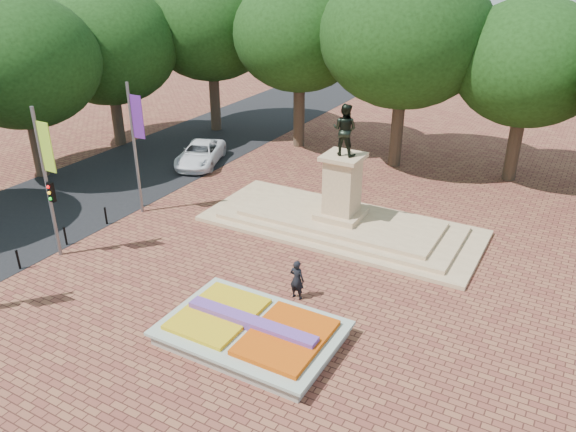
% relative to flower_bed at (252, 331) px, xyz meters
% --- Properties ---
extents(ground, '(90.00, 90.00, 0.00)m').
position_rel_flower_bed_xyz_m(ground, '(-1.03, 2.00, -0.38)').
color(ground, brown).
rests_on(ground, ground).
extents(asphalt_street, '(9.00, 90.00, 0.02)m').
position_rel_flower_bed_xyz_m(asphalt_street, '(-16.03, 7.00, -0.37)').
color(asphalt_street, black).
rests_on(asphalt_street, ground).
extents(flower_bed, '(6.30, 4.30, 0.91)m').
position_rel_flower_bed_xyz_m(flower_bed, '(0.00, 0.00, 0.00)').
color(flower_bed, gray).
rests_on(flower_bed, ground).
extents(monument, '(14.00, 6.00, 6.40)m').
position_rel_flower_bed_xyz_m(monument, '(-1.03, 10.00, 0.50)').
color(monument, tan).
rests_on(monument, ground).
extents(tree_row_back, '(44.80, 8.80, 10.43)m').
position_rel_flower_bed_xyz_m(tree_row_back, '(1.31, 20.00, 6.29)').
color(tree_row_back, '#38291E').
rests_on(tree_row_back, ground).
extents(tree_row_street, '(8.40, 25.40, 9.98)m').
position_rel_flower_bed_xyz_m(tree_row_street, '(-20.53, 6.67, 6.01)').
color(tree_row_street, '#38291E').
rests_on(tree_row_street, ground).
extents(banner_poles, '(0.88, 11.17, 7.00)m').
position_rel_flower_bed_xyz_m(banner_poles, '(-11.10, 0.69, 3.50)').
color(banner_poles, slate).
rests_on(banner_poles, ground).
extents(bollard_row, '(0.12, 13.12, 0.98)m').
position_rel_flower_bed_xyz_m(bollard_row, '(-11.73, 0.50, 0.15)').
color(bollard_row, black).
rests_on(bollard_row, ground).
extents(van, '(4.08, 5.69, 1.44)m').
position_rel_flower_bed_xyz_m(van, '(-13.03, 14.09, 0.34)').
color(van, white).
rests_on(van, ground).
extents(pedestrian, '(0.64, 0.43, 1.73)m').
position_rel_flower_bed_xyz_m(pedestrian, '(0.11, 3.21, 0.49)').
color(pedestrian, black).
rests_on(pedestrian, ground).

